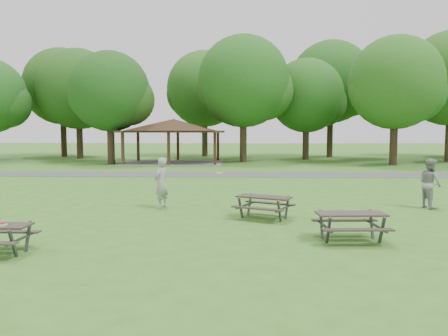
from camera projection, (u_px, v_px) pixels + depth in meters
ground at (188, 220)px, 13.62m from camera, size 160.00×160.00×0.00m
asphalt_path at (213, 174)px, 27.56m from camera, size 120.00×3.20×0.02m
pavilion at (173, 127)px, 37.38m from camera, size 8.60×7.01×3.76m
tree_row_c at (79, 92)px, 42.40m from camera, size 8.19×7.80×10.67m
tree_row_d at (111, 94)px, 35.84m from camera, size 6.93×6.60×9.27m
tree_row_e at (245, 84)px, 37.88m from camera, size 8.40×8.00×11.02m
tree_row_f at (307, 98)px, 41.25m from camera, size 7.35×7.00×9.55m
tree_row_g at (396, 85)px, 34.54m from camera, size 7.77×7.40×10.25m
tree_deep_a at (63, 89)px, 45.94m from camera, size 8.40×8.00×11.38m
tree_deep_b at (206, 91)px, 45.96m from camera, size 8.40×8.00×11.13m
tree_deep_c at (332, 84)px, 44.49m from camera, size 8.82×8.40×11.90m
picnic_table_middle at (264, 202)px, 13.90m from camera, size 2.11×1.95×0.74m
picnic_table_far at (351, 220)px, 11.07m from camera, size 1.79×1.47×0.75m
frisbee_in_flight at (219, 173)px, 15.70m from camera, size 0.28×0.28×0.02m
frisbee_thrower at (161, 183)px, 15.73m from camera, size 0.65×0.78×1.83m
frisbee_catcher at (430, 183)px, 15.72m from camera, size 0.86×1.01×1.80m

